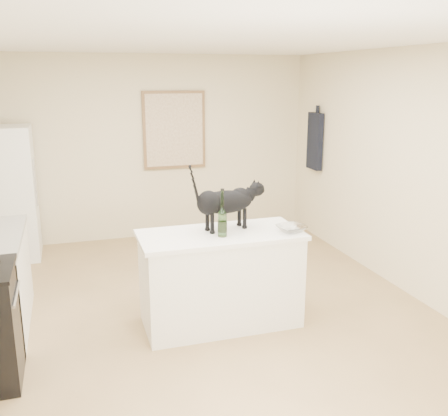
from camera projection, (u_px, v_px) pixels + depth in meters
The scene contains 15 objects.
floor at pixel (205, 314), 5.06m from camera, with size 5.50×5.50×0.00m, color #A58558.
ceiling at pixel (202, 40), 4.40m from camera, with size 5.50×5.50×0.00m, color white.
wall_back at pixel (154, 148), 7.27m from camera, with size 4.50×4.50×0.00m, color beige.
wall_front at pixel (370, 315), 2.19m from camera, with size 4.50×4.50×0.00m, color beige.
wall_right at pixel (409, 173), 5.38m from camera, with size 5.50×5.50×0.00m, color beige.
island_base at pixel (221, 280), 4.79m from camera, with size 1.44×0.67×0.86m, color white.
island_top at pixel (220, 235), 4.68m from camera, with size 1.50×0.70×0.04m, color white.
fridge at pixel (8, 194), 6.45m from camera, with size 0.68×0.68×1.70m, color white.
artwork_frame at pixel (174, 130), 7.27m from camera, with size 0.90×0.03×1.10m, color brown.
artwork_canvas at pixel (175, 130), 7.25m from camera, with size 0.82×0.00×1.02m, color beige.
hanging_garment at pixel (315, 141), 7.23m from camera, with size 0.08×0.34×0.80m, color black.
black_cat at pixel (225, 205), 4.71m from camera, with size 0.68×0.21×0.48m, color black, non-canonical shape.
wine_bottle at pixel (222, 216), 4.52m from camera, with size 0.08×0.08×0.39m, color #285D25.
glass_bowl at pixel (291, 229), 4.68m from camera, with size 0.26×0.26×0.06m, color white.
fridge_paper at pixel (34, 170), 6.50m from camera, with size 0.00×0.14×0.18m, color silver.
Camera 1 is at (-1.20, -4.47, 2.29)m, focal length 40.82 mm.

